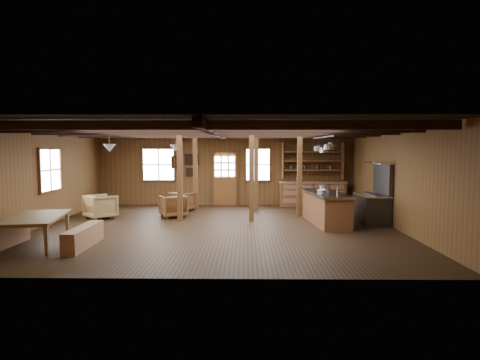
% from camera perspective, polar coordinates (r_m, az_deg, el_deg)
% --- Properties ---
extents(room, '(10.04, 9.04, 2.84)m').
position_cam_1_polar(room, '(11.28, -3.37, 0.26)').
color(room, black).
rests_on(room, ground).
extents(ceiling_joists, '(9.80, 8.82, 0.18)m').
position_cam_1_polar(ceiling_joists, '(11.43, -3.34, 6.74)').
color(ceiling_joists, black).
rests_on(ceiling_joists, ceiling).
extents(timber_posts, '(3.95, 2.35, 2.80)m').
position_cam_1_polar(timber_posts, '(13.33, -0.49, 0.92)').
color(timber_posts, '#4D2F16').
rests_on(timber_posts, floor).
extents(back_door, '(1.02, 0.08, 2.15)m').
position_cam_1_polar(back_door, '(15.75, -2.18, -0.42)').
color(back_door, brown).
rests_on(back_door, floor).
extents(window_back_left, '(1.32, 0.06, 1.32)m').
position_cam_1_polar(window_back_left, '(16.06, -11.50, 2.16)').
color(window_back_left, white).
rests_on(window_back_left, wall_back).
extents(window_back_right, '(1.02, 0.06, 1.32)m').
position_cam_1_polar(window_back_right, '(15.70, 2.56, 2.19)').
color(window_back_right, white).
rests_on(window_back_right, wall_back).
extents(window_left, '(0.14, 1.24, 1.32)m').
position_cam_1_polar(window_left, '(13.08, -25.43, 1.29)').
color(window_left, white).
rests_on(window_left, wall_back).
extents(notice_boards, '(1.08, 0.03, 0.90)m').
position_cam_1_polar(notice_boards, '(15.85, -7.61, 2.32)').
color(notice_boards, white).
rests_on(notice_boards, wall_back).
extents(back_counter, '(2.55, 0.60, 2.45)m').
position_cam_1_polar(back_counter, '(15.72, 10.25, -1.53)').
color(back_counter, brown).
rests_on(back_counter, floor).
extents(pendant_lamps, '(1.86, 2.36, 0.66)m').
position_cam_1_polar(pendant_lamps, '(12.60, -13.35, 4.47)').
color(pendant_lamps, '#323235').
rests_on(pendant_lamps, ceiling).
extents(pot_rack, '(0.41, 3.00, 0.45)m').
position_cam_1_polar(pot_rack, '(11.64, 11.73, 4.65)').
color(pot_rack, '#323235').
rests_on(pot_rack, ceiling).
extents(kitchen_island, '(1.14, 2.58, 1.20)m').
position_cam_1_polar(kitchen_island, '(12.19, 12.10, -3.87)').
color(kitchen_island, brown).
rests_on(kitchen_island, floor).
extents(step_stool, '(0.45, 0.35, 0.36)m').
position_cam_1_polar(step_stool, '(13.08, 10.42, -4.61)').
color(step_stool, '#946243').
rests_on(step_stool, floor).
extents(commercial_range, '(0.78, 1.48, 1.83)m').
position_cam_1_polar(commercial_range, '(12.66, 18.44, -3.13)').
color(commercial_range, '#323235').
rests_on(commercial_range, floor).
extents(dining_table, '(1.49, 2.18, 0.70)m').
position_cam_1_polar(dining_table, '(10.27, -26.79, -6.54)').
color(dining_table, brown).
rests_on(dining_table, floor).
extents(bench_wall, '(0.29, 1.54, 0.42)m').
position_cam_1_polar(bench_wall, '(10.66, -30.36, -7.05)').
color(bench_wall, '#946243').
rests_on(bench_wall, floor).
extents(bench_aisle, '(0.32, 1.69, 0.47)m').
position_cam_1_polar(bench_aisle, '(9.86, -21.35, -7.52)').
color(bench_aisle, '#946243').
rests_on(bench_aisle, floor).
extents(armchair_a, '(1.05, 1.06, 0.73)m').
position_cam_1_polar(armchair_a, '(13.24, -9.47, -3.67)').
color(armchair_a, brown).
rests_on(armchair_a, floor).
extents(armchair_b, '(1.02, 1.02, 0.68)m').
position_cam_1_polar(armchair_b, '(14.54, -8.23, -3.01)').
color(armchair_b, brown).
rests_on(armchair_b, floor).
extents(armchair_c, '(1.18, 1.18, 0.77)m').
position_cam_1_polar(armchair_c, '(13.54, -19.20, -3.59)').
color(armchair_c, olive).
rests_on(armchair_c, floor).
extents(counter_pot, '(0.28, 0.28, 0.17)m').
position_cam_1_polar(counter_pot, '(12.88, 11.87, -0.98)').
color(counter_pot, silver).
rests_on(counter_pot, kitchen_island).
extents(bowl, '(0.34, 0.34, 0.07)m').
position_cam_1_polar(bowl, '(12.26, 11.47, -1.49)').
color(bowl, silver).
rests_on(bowl, kitchen_island).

